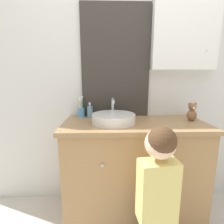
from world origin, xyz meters
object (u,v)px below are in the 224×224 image
at_px(toothbrush_holder, 81,111).
at_px(teddy_bear, 192,112).
at_px(sink_basin, 114,118).
at_px(child_figure, 158,189).
at_px(soap_dispenser, 90,111).

xyz_separation_m(toothbrush_holder, teddy_bear, (0.98, -0.17, 0.02)).
distance_m(sink_basin, child_figure, 0.63).
bearing_deg(teddy_bear, soap_dispenser, 169.82).
distance_m(child_figure, teddy_bear, 0.76).
bearing_deg(sink_basin, child_figure, -60.64).
distance_m(sink_basin, teddy_bear, 0.68).
xyz_separation_m(soap_dispenser, child_figure, (0.47, -0.66, -0.36)).
relative_size(toothbrush_holder, teddy_bear, 1.27).
bearing_deg(toothbrush_holder, child_figure, -50.24).
xyz_separation_m(sink_basin, soap_dispenser, (-0.22, 0.21, 0.01)).
bearing_deg(child_figure, soap_dispenser, 125.49).
distance_m(toothbrush_holder, teddy_bear, 0.99).
height_order(sink_basin, child_figure, sink_basin).
xyz_separation_m(sink_basin, teddy_bear, (0.68, 0.04, 0.03)).
height_order(sink_basin, toothbrush_holder, toothbrush_holder).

